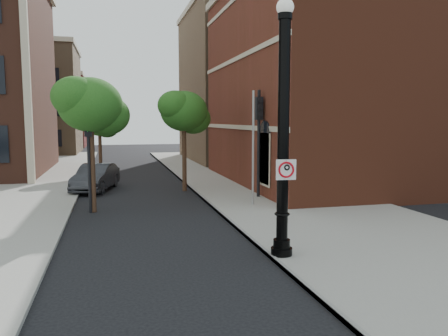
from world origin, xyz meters
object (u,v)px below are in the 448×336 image
object	(u,v)px
parked_car	(96,177)
traffic_signal_right	(259,126)
no_parking_sign	(286,170)
traffic_signal_left	(88,143)
lamppost	(283,143)

from	to	relation	value
parked_car	traffic_signal_right	bearing A→B (deg)	-15.88
no_parking_sign	traffic_signal_right	world-z (taller)	traffic_signal_right
traffic_signal_right	traffic_signal_left	bearing A→B (deg)	-168.27
no_parking_sign	parked_car	size ratio (longest dim) A/B	0.13
traffic_signal_left	traffic_signal_right	size ratio (longest dim) A/B	0.82
lamppost	no_parking_sign	distance (m)	0.75
lamppost	traffic_signal_right	distance (m)	9.43
traffic_signal_left	traffic_signal_right	xyz separation A→B (m)	(7.96, 1.31, 0.64)
parked_car	traffic_signal_right	size ratio (longest dim) A/B	0.84
no_parking_sign	traffic_signal_left	size ratio (longest dim) A/B	0.13
parked_car	no_parking_sign	bearing A→B (deg)	-53.55
lamppost	parked_car	distance (m)	15.11
lamppost	parked_car	size ratio (longest dim) A/B	1.59
no_parking_sign	parked_car	distance (m)	15.18
lamppost	traffic_signal_right	xyz separation A→B (m)	(2.42, 9.11, 0.32)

